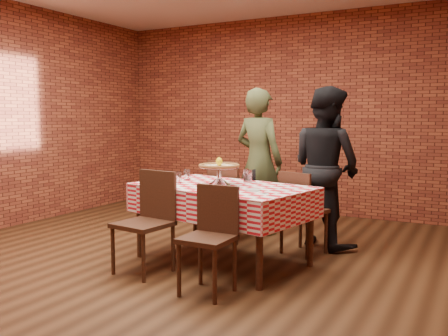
{
  "coord_description": "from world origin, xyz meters",
  "views": [
    {
      "loc": [
        2.62,
        -3.85,
        1.42
      ],
      "look_at": [
        0.37,
        0.35,
        0.92
      ],
      "focal_mm": 38.83,
      "sensor_mm": 36.0,
      "label": 1
    }
  ],
  "objects_px": {
    "diner_olive": "(259,161)",
    "chair_near_right": "(207,241)",
    "chair_near_left": "(143,223)",
    "pizza": "(219,166)",
    "water_glass_left": "(178,177)",
    "condiment_caddy": "(249,176)",
    "diner_black": "(326,167)",
    "water_glass_right": "(187,175)",
    "pizza_stand": "(219,176)",
    "table": "(222,224)",
    "chair_far_left": "(234,200)",
    "chair_far_right": "(304,213)"
  },
  "relations": [
    {
      "from": "chair_near_right",
      "to": "chair_near_left",
      "type": "bearing_deg",
      "value": 167.17
    },
    {
      "from": "water_glass_left",
      "to": "diner_olive",
      "type": "relative_size",
      "value": 0.06
    },
    {
      "from": "chair_far_left",
      "to": "chair_near_right",
      "type": "bearing_deg",
      "value": 122.67
    },
    {
      "from": "water_glass_right",
      "to": "condiment_caddy",
      "type": "height_order",
      "value": "condiment_caddy"
    },
    {
      "from": "chair_near_right",
      "to": "chair_far_right",
      "type": "relative_size",
      "value": 1.0
    },
    {
      "from": "chair_near_left",
      "to": "chair_near_right",
      "type": "height_order",
      "value": "chair_near_left"
    },
    {
      "from": "water_glass_left",
      "to": "chair_far_right",
      "type": "height_order",
      "value": "water_glass_left"
    },
    {
      "from": "pizza_stand",
      "to": "chair_near_right",
      "type": "relative_size",
      "value": 0.46
    },
    {
      "from": "pizza",
      "to": "water_glass_right",
      "type": "distance_m",
      "value": 0.54
    },
    {
      "from": "water_glass_right",
      "to": "diner_olive",
      "type": "height_order",
      "value": "diner_olive"
    },
    {
      "from": "pizza_stand",
      "to": "table",
      "type": "bearing_deg",
      "value": -3.09
    },
    {
      "from": "chair_near_left",
      "to": "diner_olive",
      "type": "xyz_separation_m",
      "value": [
        0.29,
        1.92,
        0.42
      ]
    },
    {
      "from": "pizza_stand",
      "to": "diner_black",
      "type": "xyz_separation_m",
      "value": [
        0.74,
        1.08,
        0.03
      ]
    },
    {
      "from": "pizza_stand",
      "to": "condiment_caddy",
      "type": "xyz_separation_m",
      "value": [
        0.19,
        0.3,
        -0.02
      ]
    },
    {
      "from": "chair_far_right",
      "to": "pizza_stand",
      "type": "bearing_deg",
      "value": 62.12
    },
    {
      "from": "table",
      "to": "water_glass_left",
      "type": "xyz_separation_m",
      "value": [
        -0.47,
        -0.06,
        0.44
      ]
    },
    {
      "from": "pizza",
      "to": "chair_near_left",
      "type": "height_order",
      "value": "pizza"
    },
    {
      "from": "table",
      "to": "pizza_stand",
      "type": "xyz_separation_m",
      "value": [
        -0.03,
        0.0,
        0.47
      ]
    },
    {
      "from": "chair_near_left",
      "to": "chair_far_left",
      "type": "xyz_separation_m",
      "value": [
        0.17,
        1.49,
        0.0
      ]
    },
    {
      "from": "condiment_caddy",
      "to": "diner_black",
      "type": "height_order",
      "value": "diner_black"
    },
    {
      "from": "diner_black",
      "to": "chair_near_right",
      "type": "bearing_deg",
      "value": 107.38
    },
    {
      "from": "pizza_stand",
      "to": "chair_far_left",
      "type": "bearing_deg",
      "value": 107.52
    },
    {
      "from": "water_glass_left",
      "to": "chair_near_left",
      "type": "distance_m",
      "value": 0.69
    },
    {
      "from": "water_glass_left",
      "to": "diner_olive",
      "type": "xyz_separation_m",
      "value": [
        0.3,
        1.33,
        0.07
      ]
    },
    {
      "from": "diner_olive",
      "to": "chair_near_right",
      "type": "bearing_deg",
      "value": 115.13
    },
    {
      "from": "table",
      "to": "water_glass_left",
      "type": "height_order",
      "value": "water_glass_left"
    },
    {
      "from": "table",
      "to": "water_glass_left",
      "type": "distance_m",
      "value": 0.65
    },
    {
      "from": "chair_far_left",
      "to": "diner_olive",
      "type": "height_order",
      "value": "diner_olive"
    },
    {
      "from": "condiment_caddy",
      "to": "diner_olive",
      "type": "height_order",
      "value": "diner_olive"
    },
    {
      "from": "water_glass_right",
      "to": "chair_near_right",
      "type": "height_order",
      "value": "water_glass_right"
    },
    {
      "from": "water_glass_right",
      "to": "chair_far_right",
      "type": "xyz_separation_m",
      "value": [
        1.14,
        0.46,
        -0.38
      ]
    },
    {
      "from": "table",
      "to": "condiment_caddy",
      "type": "xyz_separation_m",
      "value": [
        0.15,
        0.3,
        0.45
      ]
    },
    {
      "from": "pizza",
      "to": "water_glass_left",
      "type": "relative_size",
      "value": 3.67
    },
    {
      "from": "chair_near_left",
      "to": "diner_olive",
      "type": "relative_size",
      "value": 0.52
    },
    {
      "from": "table",
      "to": "chair_near_left",
      "type": "height_order",
      "value": "chair_near_left"
    },
    {
      "from": "pizza_stand",
      "to": "diner_olive",
      "type": "xyz_separation_m",
      "value": [
        -0.15,
        1.27,
        0.04
      ]
    },
    {
      "from": "table",
      "to": "chair_near_left",
      "type": "xyz_separation_m",
      "value": [
        -0.47,
        -0.65,
        0.09
      ]
    },
    {
      "from": "water_glass_right",
      "to": "chair_far_right",
      "type": "relative_size",
      "value": 0.13
    },
    {
      "from": "chair_near_left",
      "to": "table",
      "type": "bearing_deg",
      "value": 61.32
    },
    {
      "from": "chair_far_left",
      "to": "diner_black",
      "type": "distance_m",
      "value": 1.12
    },
    {
      "from": "water_glass_right",
      "to": "condiment_caddy",
      "type": "bearing_deg",
      "value": 8.89
    },
    {
      "from": "pizza_stand",
      "to": "water_glass_left",
      "type": "xyz_separation_m",
      "value": [
        -0.44,
        -0.06,
        -0.03
      ]
    },
    {
      "from": "water_glass_left",
      "to": "diner_black",
      "type": "distance_m",
      "value": 1.65
    },
    {
      "from": "chair_near_right",
      "to": "condiment_caddy",
      "type": "bearing_deg",
      "value": 98.65
    },
    {
      "from": "table",
      "to": "diner_black",
      "type": "distance_m",
      "value": 1.39
    },
    {
      "from": "table",
      "to": "condiment_caddy",
      "type": "distance_m",
      "value": 0.56
    },
    {
      "from": "table",
      "to": "pizza",
      "type": "bearing_deg",
      "value": 176.91
    },
    {
      "from": "water_glass_right",
      "to": "diner_olive",
      "type": "bearing_deg",
      "value": 72.22
    },
    {
      "from": "water_glass_left",
      "to": "chair_far_left",
      "type": "relative_size",
      "value": 0.12
    },
    {
      "from": "pizza",
      "to": "diner_olive",
      "type": "distance_m",
      "value": 1.28
    }
  ]
}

